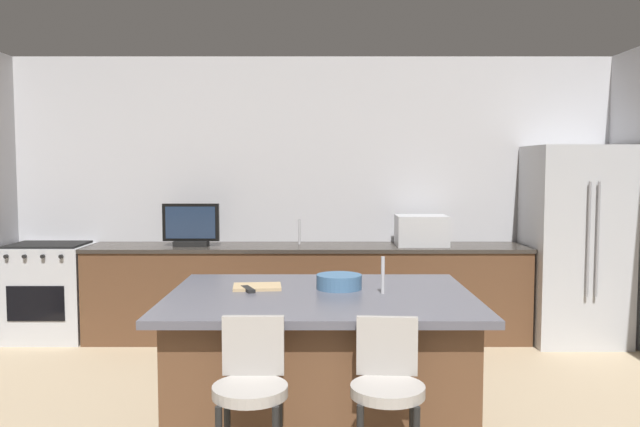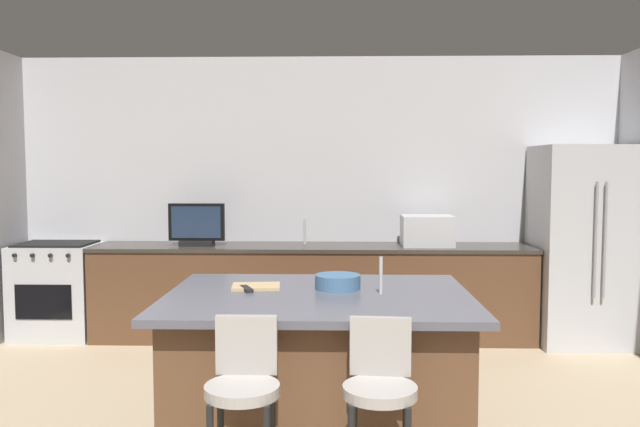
{
  "view_description": "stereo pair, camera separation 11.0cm",
  "coord_description": "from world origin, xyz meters",
  "px_view_note": "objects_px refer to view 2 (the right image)",
  "views": [
    {
      "loc": [
        0.08,
        -1.56,
        1.66
      ],
      "look_at": [
        0.06,
        3.4,
        1.29
      ],
      "focal_mm": 36.07,
      "sensor_mm": 36.0,
      "label": 1
    },
    {
      "loc": [
        0.19,
        -1.56,
        1.66
      ],
      "look_at": [
        0.06,
        3.4,
        1.29
      ],
      "focal_mm": 36.07,
      "sensor_mm": 36.0,
      "label": 2
    }
  ],
  "objects_px": {
    "range_oven": "(57,290)",
    "bar_stool_right": "(380,405)",
    "kitchen_island": "(318,367)",
    "cell_phone": "(326,287)",
    "fruit_bowl": "(338,282)",
    "cutting_board": "(256,286)",
    "tv_remote": "(247,289)",
    "microwave": "(427,231)",
    "tv_monitor": "(197,226)",
    "bar_stool_left": "(243,405)",
    "refrigerator": "(582,245)"
  },
  "relations": [
    {
      "from": "tv_monitor",
      "to": "fruit_bowl",
      "type": "bearing_deg",
      "value": -58.0
    },
    {
      "from": "kitchen_island",
      "to": "cell_phone",
      "type": "distance_m",
      "value": 0.49
    },
    {
      "from": "kitchen_island",
      "to": "microwave",
      "type": "relative_size",
      "value": 3.73
    },
    {
      "from": "kitchen_island",
      "to": "tv_remote",
      "type": "height_order",
      "value": "tv_remote"
    },
    {
      "from": "tv_monitor",
      "to": "microwave",
      "type": "bearing_deg",
      "value": 1.36
    },
    {
      "from": "kitchen_island",
      "to": "cell_phone",
      "type": "relative_size",
      "value": 11.92
    },
    {
      "from": "tv_monitor",
      "to": "cutting_board",
      "type": "height_order",
      "value": "tv_monitor"
    },
    {
      "from": "cell_phone",
      "to": "refrigerator",
      "type": "bearing_deg",
      "value": 15.38
    },
    {
      "from": "microwave",
      "to": "kitchen_island",
      "type": "bearing_deg",
      "value": -112.39
    },
    {
      "from": "refrigerator",
      "to": "tv_monitor",
      "type": "xyz_separation_m",
      "value": [
        -3.6,
        0.03,
        0.16
      ]
    },
    {
      "from": "refrigerator",
      "to": "range_oven",
      "type": "bearing_deg",
      "value": 179.12
    },
    {
      "from": "fruit_bowl",
      "to": "cell_phone",
      "type": "xyz_separation_m",
      "value": [
        -0.07,
        0.03,
        -0.04
      ]
    },
    {
      "from": "microwave",
      "to": "tv_remote",
      "type": "height_order",
      "value": "microwave"
    },
    {
      "from": "kitchen_island",
      "to": "range_oven",
      "type": "relative_size",
      "value": 1.95
    },
    {
      "from": "tv_monitor",
      "to": "refrigerator",
      "type": "bearing_deg",
      "value": -0.41
    },
    {
      "from": "range_oven",
      "to": "tv_monitor",
      "type": "relative_size",
      "value": 1.74
    },
    {
      "from": "fruit_bowl",
      "to": "cutting_board",
      "type": "distance_m",
      "value": 0.5
    },
    {
      "from": "range_oven",
      "to": "bar_stool_right",
      "type": "height_order",
      "value": "bar_stool_right"
    },
    {
      "from": "bar_stool_left",
      "to": "fruit_bowl",
      "type": "xyz_separation_m",
      "value": [
        0.43,
        1.04,
        0.38
      ]
    },
    {
      "from": "refrigerator",
      "to": "cutting_board",
      "type": "bearing_deg",
      "value": -143.05
    },
    {
      "from": "cell_phone",
      "to": "range_oven",
      "type": "bearing_deg",
      "value": 114.69
    },
    {
      "from": "range_oven",
      "to": "kitchen_island",
      "type": "bearing_deg",
      "value": -41.99
    },
    {
      "from": "fruit_bowl",
      "to": "tv_monitor",
      "type": "bearing_deg",
      "value": 122.0
    },
    {
      "from": "microwave",
      "to": "cutting_board",
      "type": "bearing_deg",
      "value": -121.95
    },
    {
      "from": "tv_monitor",
      "to": "bar_stool_right",
      "type": "xyz_separation_m",
      "value": [
        1.52,
        -3.13,
        -0.52
      ]
    },
    {
      "from": "bar_stool_right",
      "to": "fruit_bowl",
      "type": "height_order",
      "value": "fruit_bowl"
    },
    {
      "from": "bar_stool_left",
      "to": "cutting_board",
      "type": "distance_m",
      "value": 1.12
    },
    {
      "from": "cutting_board",
      "to": "fruit_bowl",
      "type": "bearing_deg",
      "value": -2.1
    },
    {
      "from": "refrigerator",
      "to": "range_oven",
      "type": "height_order",
      "value": "refrigerator"
    },
    {
      "from": "fruit_bowl",
      "to": "bar_stool_left",
      "type": "bearing_deg",
      "value": -112.43
    },
    {
      "from": "kitchen_island",
      "to": "cutting_board",
      "type": "bearing_deg",
      "value": 156.48
    },
    {
      "from": "tv_monitor",
      "to": "fruit_bowl",
      "type": "xyz_separation_m",
      "value": [
        1.33,
        -2.13,
        -0.14
      ]
    },
    {
      "from": "refrigerator",
      "to": "microwave",
      "type": "height_order",
      "value": "refrigerator"
    },
    {
      "from": "refrigerator",
      "to": "cutting_board",
      "type": "xyz_separation_m",
      "value": [
        -2.78,
        -2.09,
        -0.01
      ]
    },
    {
      "from": "tv_monitor",
      "to": "cell_phone",
      "type": "xyz_separation_m",
      "value": [
        1.26,
        -2.1,
        -0.18
      ]
    },
    {
      "from": "bar_stool_left",
      "to": "cell_phone",
      "type": "distance_m",
      "value": 1.18
    },
    {
      "from": "range_oven",
      "to": "tv_remote",
      "type": "relative_size",
      "value": 5.4
    },
    {
      "from": "tv_monitor",
      "to": "cell_phone",
      "type": "relative_size",
      "value": 3.53
    },
    {
      "from": "bar_stool_right",
      "to": "fruit_bowl",
      "type": "distance_m",
      "value": 1.09
    },
    {
      "from": "bar_stool_left",
      "to": "cell_phone",
      "type": "xyz_separation_m",
      "value": [
        0.36,
        1.07,
        0.34
      ]
    },
    {
      "from": "refrigerator",
      "to": "kitchen_island",
      "type": "bearing_deg",
      "value": -136.61
    },
    {
      "from": "microwave",
      "to": "fruit_bowl",
      "type": "relative_size",
      "value": 1.73
    },
    {
      "from": "refrigerator",
      "to": "microwave",
      "type": "bearing_deg",
      "value": 176.88
    },
    {
      "from": "tv_monitor",
      "to": "bar_stool_left",
      "type": "distance_m",
      "value": 3.34
    },
    {
      "from": "range_oven",
      "to": "tv_remote",
      "type": "xyz_separation_m",
      "value": [
        2.16,
        -2.25,
        0.46
      ]
    },
    {
      "from": "range_oven",
      "to": "tv_remote",
      "type": "distance_m",
      "value": 3.15
    },
    {
      "from": "refrigerator",
      "to": "cell_phone",
      "type": "distance_m",
      "value": 3.13
    },
    {
      "from": "cell_phone",
      "to": "tv_remote",
      "type": "bearing_deg",
      "value": 165.6
    },
    {
      "from": "cutting_board",
      "to": "bar_stool_left",
      "type": "bearing_deg",
      "value": -86.07
    },
    {
      "from": "fruit_bowl",
      "to": "refrigerator",
      "type": "bearing_deg",
      "value": 42.82
    }
  ]
}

